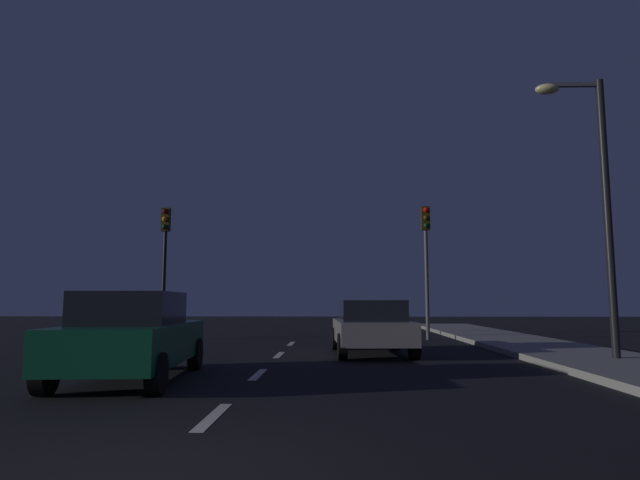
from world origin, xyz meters
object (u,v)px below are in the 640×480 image
traffic_signal_left (165,247)px  car_adjacent_lane (133,336)px  car_stopped_ahead (372,327)px  street_lamp_right (595,189)px  traffic_signal_right (426,246)px

traffic_signal_left → car_adjacent_lane: (2.89, -10.45, -2.71)m
traffic_signal_left → car_stopped_ahead: (7.51, -5.52, -2.76)m
traffic_signal_left → street_lamp_right: street_lamp_right is taller
traffic_signal_right → car_adjacent_lane: (-7.07, -10.45, -2.71)m
car_adjacent_lane → traffic_signal_right: bearing=55.9°
traffic_signal_left → traffic_signal_right: traffic_signal_right is taller
car_stopped_ahead → street_lamp_right: 6.44m
traffic_signal_right → car_adjacent_lane: traffic_signal_right is taller
car_adjacent_lane → car_stopped_ahead: bearing=46.9°
traffic_signal_right → street_lamp_right: size_ratio=0.75×
car_adjacent_lane → street_lamp_right: 10.58m
traffic_signal_right → car_stopped_ahead: size_ratio=1.27×
street_lamp_right → car_adjacent_lane: bearing=-164.2°
car_stopped_ahead → street_lamp_right: size_ratio=0.59×
street_lamp_right → traffic_signal_left: bearing=148.5°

